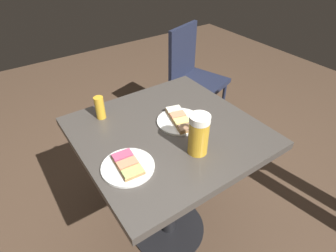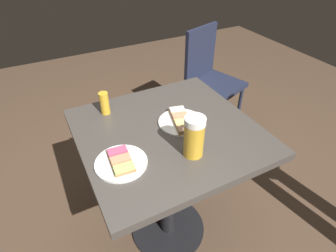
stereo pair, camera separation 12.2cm
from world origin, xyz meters
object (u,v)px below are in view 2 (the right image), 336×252
cafe_chair (209,76)px  beer_glass_small (104,103)px  plate_far (121,162)px  beer_mug (194,136)px  plate_near (181,121)px

cafe_chair → beer_glass_small: bearing=8.3°
plate_far → beer_mug: size_ratio=1.16×
beer_mug → cafe_chair: size_ratio=0.20×
beer_glass_small → beer_mug: bearing=-62.8°
beer_mug → beer_glass_small: size_ratio=1.58×
plate_near → beer_mug: 0.22m
plate_far → beer_mug: beer_mug is taller
plate_far → cafe_chair: size_ratio=0.23×
plate_far → beer_glass_small: size_ratio=1.84×
plate_near → plate_far: size_ratio=1.04×
beer_mug → cafe_chair: beer_mug is taller
beer_mug → cafe_chair: 1.24m
plate_near → cafe_chair: bearing=47.0°
plate_near → beer_glass_small: (-0.28, 0.24, 0.04)m
cafe_chair → beer_mug: bearing=32.8°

